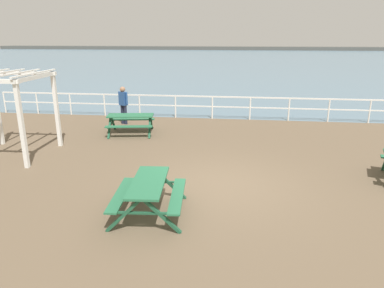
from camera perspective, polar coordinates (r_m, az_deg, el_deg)
name	(u,v)px	position (r m, az deg, el deg)	size (l,w,h in m)	color
ground_plane	(224,188)	(9.49, 5.17, -7.08)	(30.00, 24.00, 0.20)	brown
sea_band	(237,59)	(61.52, 7.28, 13.45)	(142.00, 90.00, 0.01)	slate
distant_shoreline	(238,50)	(104.47, 7.44, 14.89)	(142.00, 6.00, 1.80)	#4C4C47
seaward_railing	(231,104)	(16.68, 6.37, 6.53)	(23.07, 0.07, 1.08)	white
picnic_table_near_left	(131,120)	(14.28, -9.91, 3.93)	(2.02, 1.79, 0.80)	#286B47
picnic_table_near_right	(149,189)	(7.78, -7.02, -7.26)	(1.67, 1.92, 0.80)	#286B47
visitor	(123,103)	(15.92, -11.06, 6.55)	(0.48, 0.35, 1.66)	#1E2338
lattice_pergola	(5,95)	(12.69, -28.06, 7.05)	(2.51, 2.63, 2.70)	white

